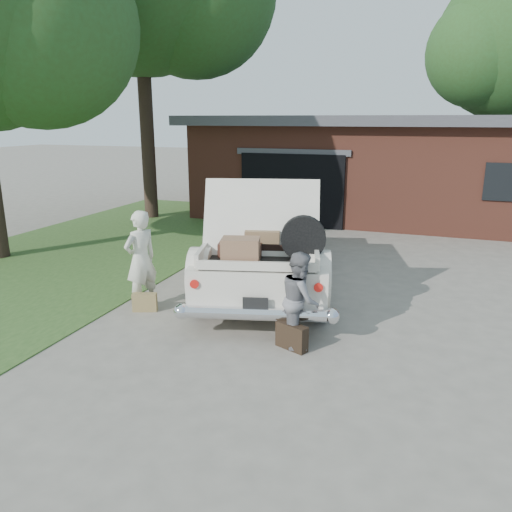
% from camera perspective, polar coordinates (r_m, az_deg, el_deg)
% --- Properties ---
extents(ground, '(90.00, 90.00, 0.00)m').
position_cam_1_polar(ground, '(7.80, -1.51, -8.93)').
color(ground, gray).
rests_on(ground, ground).
extents(grass_strip, '(6.00, 16.00, 0.02)m').
position_cam_1_polar(grass_strip, '(12.97, -19.67, 0.22)').
color(grass_strip, '#2D4C1E').
rests_on(grass_strip, ground).
extents(house, '(12.80, 7.80, 3.30)m').
position_cam_1_polar(house, '(18.22, 14.87, 10.09)').
color(house, brown).
rests_on(house, ground).
extents(sedan, '(3.58, 6.07, 2.27)m').
position_cam_1_polar(sedan, '(9.91, 1.35, 1.55)').
color(sedan, beige).
rests_on(sedan, ground).
extents(woman_left, '(0.61, 0.74, 1.72)m').
position_cam_1_polar(woman_left, '(8.86, -13.03, -0.38)').
color(woman_left, beige).
rests_on(woman_left, ground).
extents(woman_right, '(0.74, 0.83, 1.40)m').
position_cam_1_polar(woman_right, '(7.25, 5.07, -4.92)').
color(woman_right, slate).
rests_on(woman_right, ground).
extents(suitcase_left, '(0.44, 0.27, 0.32)m').
position_cam_1_polar(suitcase_left, '(8.84, -12.60, -5.18)').
color(suitcase_left, olive).
rests_on(suitcase_left, ground).
extents(suitcase_right, '(0.51, 0.34, 0.38)m').
position_cam_1_polar(suitcase_right, '(7.28, 4.11, -9.17)').
color(suitcase_right, black).
rests_on(suitcase_right, ground).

